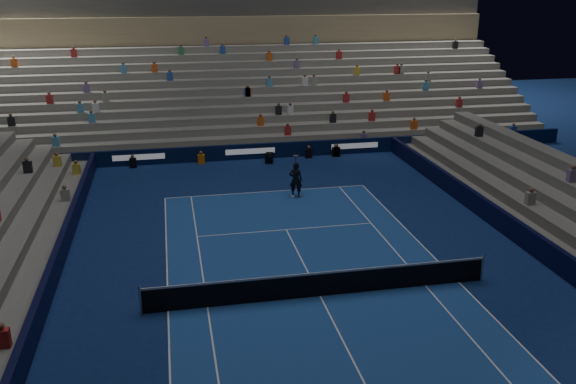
% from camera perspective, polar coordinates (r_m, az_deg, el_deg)
% --- Properties ---
extents(ground, '(90.00, 90.00, 0.00)m').
position_cam_1_polar(ground, '(22.68, 3.02, -9.71)').
color(ground, '#0D2052').
rests_on(ground, ground).
extents(court_surface, '(10.97, 23.77, 0.01)m').
position_cam_1_polar(court_surface, '(22.68, 3.02, -9.70)').
color(court_surface, navy).
rests_on(court_surface, ground).
extents(sponsor_barrier_far, '(44.00, 0.25, 1.00)m').
position_cam_1_polar(sponsor_barrier_far, '(39.45, -3.58, 3.81)').
color(sponsor_barrier_far, black).
rests_on(sponsor_barrier_far, ground).
extents(sponsor_barrier_east, '(0.25, 37.00, 1.00)m').
position_cam_1_polar(sponsor_barrier_east, '(26.38, 24.04, -5.93)').
color(sponsor_barrier_east, black).
rests_on(sponsor_barrier_east, ground).
extents(sponsor_barrier_west, '(0.25, 37.00, 1.00)m').
position_cam_1_polar(sponsor_barrier_west, '(22.36, -22.25, -10.26)').
color(sponsor_barrier_west, black).
rests_on(sponsor_barrier_west, ground).
extents(grandstand_main, '(44.00, 15.20, 11.20)m').
position_cam_1_polar(grandstand_main, '(47.98, -5.22, 10.05)').
color(grandstand_main, slate).
rests_on(grandstand_main, ground).
extents(tennis_net, '(12.90, 0.10, 1.10)m').
position_cam_1_polar(tennis_net, '(22.44, 3.04, -8.58)').
color(tennis_net, '#B2B2B7').
rests_on(tennis_net, ground).
extents(tennis_player, '(0.80, 0.65, 1.91)m').
position_cam_1_polar(tennis_player, '(32.25, 0.73, 1.14)').
color(tennis_player, black).
rests_on(tennis_player, ground).
extents(broadcast_camera, '(0.63, 1.00, 0.62)m').
position_cam_1_polar(broadcast_camera, '(38.62, -1.75, 3.22)').
color(broadcast_camera, black).
rests_on(broadcast_camera, ground).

